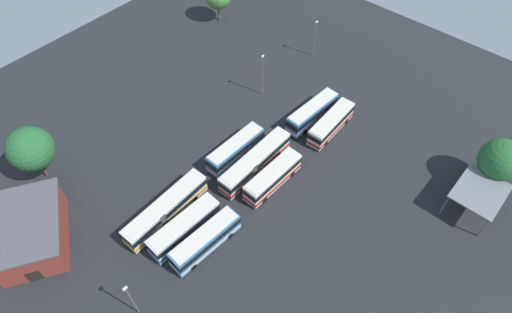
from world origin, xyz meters
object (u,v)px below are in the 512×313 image
bus_row0_slot1 (184,227)px  bus_row0_slot2 (166,209)px  depot_building (31,232)px  tree_east_edge (31,149)px  bus_row2_slot0 (331,123)px  tree_northeast (501,160)px  lamp_post_near_entrance (262,74)px  bus_row1_slot1 (255,162)px  bus_row1_slot0 (273,177)px  bus_row1_slot2 (236,149)px  bus_row2_slot1 (312,112)px  bus_row0_slot0 (205,240)px  lamp_post_by_building (315,37)px  maintenance_shelter (480,192)px  lamp_post_mid_lot (132,300)px

bus_row0_slot1 → bus_row0_slot2: bearing=86.7°
depot_building → tree_east_edge: (7.14, 9.13, 3.71)m
bus_row2_slot0 → tree_northeast: (6.45, -24.10, 3.92)m
lamp_post_near_entrance → tree_northeast: size_ratio=0.96×
bus_row1_slot1 → bus_row1_slot0: bearing=-96.7°
bus_row1_slot2 → tree_east_edge: (-21.89, 19.69, 4.39)m
tree_northeast → bus_row2_slot1: bearing=102.9°
bus_row0_slot2 → bus_row2_slot1: bearing=-8.3°
bus_row2_slot1 → tree_northeast: 28.92m
bus_row0_slot0 → bus_row2_slot0: bearing=-0.8°
tree_east_edge → bus_row0_slot2: bearing=-69.7°
bus_row0_slot2 → lamp_post_by_building: 44.22m
maintenance_shelter → tree_east_edge: tree_east_edge is taller
bus_row2_slot1 → tree_east_edge: bearing=146.6°
bus_row0_slot1 → bus_row2_slot1: 29.34m
bus_row2_slot1 → tree_northeast: size_ratio=1.23×
bus_row1_slot2 → depot_building: (-29.04, 10.56, 0.68)m
bus_row1_slot1 → bus_row2_slot0: (14.34, -4.15, -0.00)m
bus_row1_slot0 → tree_northeast: tree_northeast is taller
tree_northeast → tree_east_edge: tree_east_edge is taller
maintenance_shelter → bus_row2_slot1: bearing=91.4°
bus_row0_slot0 → lamp_post_near_entrance: size_ratio=1.26×
bus_row0_slot0 → bus_row1_slot2: 16.32m
bus_row1_slot0 → bus_row2_slot0: bearing=-1.1°
tree_east_edge → depot_building: bearing=-128.0°
bus_row1_slot1 → bus_row2_slot1: same height
bus_row1_slot0 → bus_row0_slot1: bearing=165.7°
lamp_post_near_entrance → bus_row1_slot0: bearing=-135.2°
bus_row1_slot1 → tree_northeast: tree_northeast is taller
bus_row1_slot0 → lamp_post_mid_lot: 25.94m
lamp_post_near_entrance → tree_east_edge: (-35.92, 13.24, 1.58)m
bus_row0_slot1 → lamp_post_by_building: bearing=13.1°
bus_row0_slot1 → bus_row1_slot2: size_ratio=1.05×
bus_row1_slot2 → tree_northeast: (20.89, -32.21, 3.92)m
bus_row0_slot2 → lamp_post_by_building: bearing=8.1°
maintenance_shelter → tree_east_edge: bearing=125.5°
bus_row0_slot0 → bus_row0_slot2: 7.67m
bus_row1_slot2 → depot_building: 30.90m
tree_northeast → tree_east_edge: 67.26m
bus_row1_slot1 → bus_row2_slot0: same height
bus_row0_slot0 → depot_building: (-14.65, 18.28, 0.68)m
bus_row0_slot0 → tree_east_edge: (-7.51, 27.41, 4.39)m
tree_northeast → lamp_post_mid_lot: bearing=152.6°
bus_row0_slot0 → bus_row0_slot2: size_ratio=0.77×
bus_row1_slot0 → depot_building: (-28.68, 18.38, 0.68)m
bus_row0_slot0 → tree_northeast: (35.27, -24.49, 3.92)m
lamp_post_mid_lot → bus_row1_slot1: bearing=8.3°
bus_row2_slot0 → bus_row2_slot1: same height
bus_row1_slot0 → lamp_post_near_entrance: bearing=44.8°
tree_east_edge → bus_row2_slot0: bearing=-37.4°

